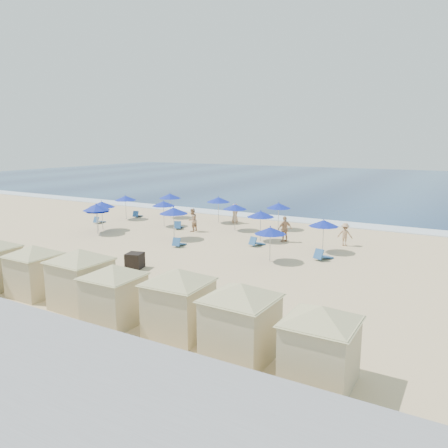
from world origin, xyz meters
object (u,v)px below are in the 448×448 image
at_px(cabana_1, 34,264).
at_px(umbrella_7, 235,207).
at_px(cabana_6, 321,335).
at_px(umbrella_1, 97,209).
at_px(cabana_4, 179,293).
at_px(beachgoer_3, 235,213).
at_px(umbrella_3, 96,207).
at_px(beachgoer_2, 345,234).
at_px(trash_bin, 135,261).
at_px(umbrella_0, 125,198).
at_px(umbrella_10, 324,223).
at_px(umbrella_11, 270,231).
at_px(umbrella_12, 102,204).
at_px(cabana_2, 80,271).
at_px(umbrella_8, 261,214).
at_px(umbrella_5, 164,204).
at_px(umbrella_6, 174,211).
at_px(cabana_5, 241,311).
at_px(umbrella_4, 218,200).
at_px(umbrella_9, 279,206).
at_px(beachgoer_0, 192,220).

distance_m(cabana_1, umbrella_7, 17.88).
relative_size(cabana_6, umbrella_1, 2.05).
relative_size(cabana_4, beachgoer_3, 2.58).
xyz_separation_m(umbrella_3, beachgoer_2, (17.67, 5.61, -1.26)).
bearing_deg(umbrella_3, trash_bin, -32.94).
bearing_deg(umbrella_0, umbrella_10, -8.21).
xyz_separation_m(umbrella_11, beachgoer_2, (2.82, 6.23, -1.09)).
bearing_deg(umbrella_12, cabana_6, -31.00).
bearing_deg(cabana_2, umbrella_8, 85.40).
relative_size(umbrella_0, umbrella_11, 1.04).
height_order(umbrella_5, umbrella_6, umbrella_6).
bearing_deg(trash_bin, cabana_5, -46.79).
relative_size(umbrella_3, umbrella_10, 1.08).
relative_size(cabana_2, umbrella_8, 2.02).
distance_m(umbrella_4, umbrella_5, 4.86).
height_order(umbrella_10, beachgoer_2, umbrella_10).
xyz_separation_m(umbrella_0, umbrella_10, (19.38, -2.79, -0.05)).
xyz_separation_m(cabana_5, umbrella_3, (-18.81, 11.90, 0.43)).
bearing_deg(umbrella_11, umbrella_3, 177.61).
bearing_deg(cabana_5, umbrella_6, 133.18).
relative_size(umbrella_9, beachgoer_3, 1.30).
relative_size(umbrella_3, umbrella_6, 0.98).
relative_size(umbrella_7, beachgoer_2, 1.39).
bearing_deg(umbrella_0, umbrella_8, -7.51).
height_order(umbrella_7, umbrella_8, umbrella_8).
bearing_deg(umbrella_11, umbrella_7, 131.28).
xyz_separation_m(cabana_6, umbrella_8, (-9.54, 16.19, 0.43)).
bearing_deg(beachgoer_0, cabana_5, 41.27).
bearing_deg(umbrella_4, cabana_4, -63.05).
height_order(cabana_1, cabana_4, cabana_4).
height_order(umbrella_0, umbrella_10, umbrella_0).
xyz_separation_m(umbrella_8, umbrella_11, (2.83, -4.67, -0.08)).
distance_m(umbrella_1, umbrella_6, 6.72).
height_order(umbrella_12, beachgoer_3, umbrella_12).
relative_size(cabana_5, umbrella_0, 2.01).
bearing_deg(umbrella_4, umbrella_12, -130.39).
height_order(umbrella_8, umbrella_11, umbrella_8).
height_order(umbrella_1, umbrella_3, umbrella_3).
relative_size(umbrella_3, beachgoer_0, 1.28).
height_order(umbrella_0, umbrella_1, umbrella_0).
height_order(umbrella_0, umbrella_5, umbrella_0).
bearing_deg(umbrella_0, cabana_1, -59.42).
bearing_deg(cabana_1, umbrella_6, 96.68).
bearing_deg(umbrella_8, cabana_1, -105.46).
height_order(umbrella_4, umbrella_7, umbrella_4).
xyz_separation_m(cabana_4, umbrella_7, (-7.42, 17.98, 0.30)).
bearing_deg(beachgoer_3, cabana_5, 174.06).
bearing_deg(umbrella_9, beachgoer_0, -142.89).
xyz_separation_m(umbrella_8, beachgoer_2, (5.65, 1.56, -1.17)).
bearing_deg(umbrella_8, umbrella_3, -161.39).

